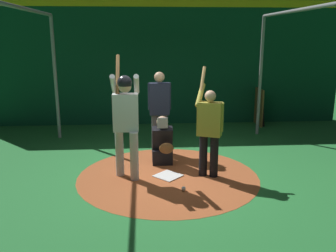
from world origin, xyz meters
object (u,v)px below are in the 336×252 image
batter (126,116)px  baseball_0 (184,189)px  home_plate (168,176)px  umpire (160,108)px  bat_rack (257,107)px  visitor (209,127)px  catcher (162,145)px

batter → baseball_0: bearing=54.6°
home_plate → umpire: size_ratio=0.24×
batter → bat_rack: bearing=137.4°
batter → baseball_0: 1.60m
visitor → bat_rack: (-4.01, 2.18, -0.42)m
bat_rack → baseball_0: 5.40m
catcher → baseball_0: catcher is taller
batter → visitor: 1.50m
umpire → baseball_0: bearing=8.0°
home_plate → visitor: size_ratio=0.21×
batter → bat_rack: (-3.98, 3.66, -0.64)m
visitor → batter: bearing=-68.6°
home_plate → visitor: visitor is taller
home_plate → catcher: (-0.71, -0.06, 0.37)m
batter → umpire: size_ratio=1.23×
home_plate → batter: bearing=-91.0°
catcher → baseball_0: size_ratio=13.21×
umpire → bat_rack: bearing=130.7°
umpire → batter: bearing=-25.3°
catcher → baseball_0: bearing=11.2°
umpire → visitor: bearing=29.8°
home_plate → batter: 1.35m
baseball_0 → umpire: bearing=-172.0°
home_plate → catcher: catcher is taller
home_plate → batter: batter is taller
batter → umpire: batter is taller
batter → bat_rack: batter is taller
home_plate → bat_rack: bearing=143.9°
bat_rack → catcher: bearing=-42.2°
visitor → bat_rack: size_ratio=1.85×
visitor → baseball_0: size_ratio=26.52×
bat_rack → baseball_0: bearing=-30.1°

